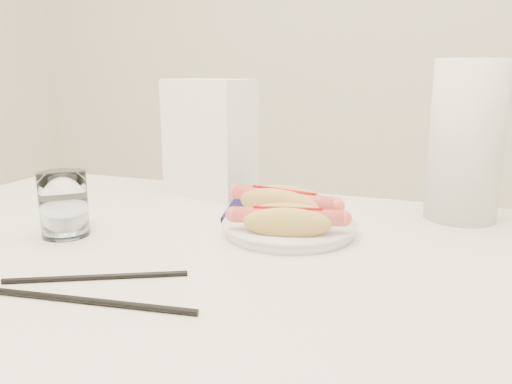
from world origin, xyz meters
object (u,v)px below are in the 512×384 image
(table, at_px, (188,281))
(napkin_box, at_px, (209,138))
(plate, at_px, (289,229))
(water_glass, at_px, (64,204))
(paper_towel_roll, at_px, (466,141))
(hotdog_left, at_px, (284,203))
(hotdog_right, at_px, (288,221))

(table, height_order, napkin_box, napkin_box)
(plate, xyz_separation_m, napkin_box, (-0.24, 0.20, 0.11))
(water_glass, height_order, paper_towel_roll, paper_towel_roll)
(water_glass, bearing_deg, hotdog_left, 27.89)
(table, xyz_separation_m, water_glass, (-0.20, -0.03, 0.11))
(water_glass, distance_m, napkin_box, 0.36)
(table, distance_m, hotdog_right, 0.18)
(plate, height_order, paper_towel_roll, paper_towel_roll)
(table, bearing_deg, water_glass, -172.62)
(hotdog_left, xyz_separation_m, hotdog_right, (0.03, -0.09, -0.00))
(water_glass, bearing_deg, napkin_box, 74.21)
(water_glass, xyz_separation_m, napkin_box, (0.10, 0.34, 0.07))
(plate, xyz_separation_m, hotdog_right, (0.01, -0.05, 0.03))
(hotdog_right, distance_m, water_glass, 0.36)
(water_glass, distance_m, paper_towel_roll, 0.68)
(paper_towel_roll, bearing_deg, napkin_box, 178.70)
(water_glass, bearing_deg, table, 7.38)
(hotdog_right, bearing_deg, table, -173.20)
(table, xyz_separation_m, hotdog_left, (0.11, 0.14, 0.10))
(table, xyz_separation_m, napkin_box, (-0.11, 0.31, 0.18))
(napkin_box, bearing_deg, paper_towel_roll, 14.77)
(napkin_box, distance_m, paper_towel_roll, 0.50)
(water_glass, bearing_deg, plate, 21.70)
(table, relative_size, paper_towel_roll, 4.31)
(hotdog_left, bearing_deg, table, -116.55)
(hotdog_left, relative_size, water_glass, 1.84)
(plate, height_order, hotdog_left, hotdog_left)
(hotdog_left, relative_size, napkin_box, 0.79)
(table, height_order, water_glass, water_glass)
(table, relative_size, hotdog_right, 7.20)
(hotdog_left, relative_size, paper_towel_roll, 0.68)
(hotdog_left, bearing_deg, paper_towel_roll, 41.39)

